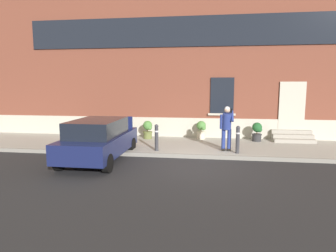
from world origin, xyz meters
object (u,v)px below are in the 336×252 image
at_px(person_on_phone, 227,126).
at_px(planter_charcoal, 257,131).
at_px(bollard_far_left, 157,137).
at_px(bollard_near_person, 238,139).
at_px(hatchback_car_navy, 99,139).
at_px(planter_terracotta, 97,128).
at_px(planter_olive, 148,129).
at_px(planter_cream, 201,129).

height_order(person_on_phone, planter_charcoal, person_on_phone).
xyz_separation_m(bollard_far_left, planter_charcoal, (4.18, 2.58, -0.11)).
bearing_deg(bollard_near_person, planter_charcoal, 66.97).
relative_size(hatchback_car_navy, planter_terracotta, 4.74).
bearing_deg(bollard_far_left, planter_olive, 109.42).
distance_m(bollard_far_left, person_on_phone, 2.74).
height_order(bollard_near_person, person_on_phone, person_on_phone).
bearing_deg(planter_olive, bollard_far_left, -70.58).
bearing_deg(planter_charcoal, planter_olive, -179.26).
bearing_deg(planter_terracotta, planter_charcoal, 0.84).
height_order(bollard_far_left, planter_olive, bollard_far_left).
distance_m(bollard_far_left, planter_terracotta, 4.22).
relative_size(bollard_near_person, planter_cream, 1.22).
distance_m(planter_olive, planter_charcoal, 5.07).
bearing_deg(hatchback_car_navy, planter_charcoal, 32.11).
relative_size(bollard_near_person, bollard_far_left, 1.00).
height_order(person_on_phone, planter_terracotta, person_on_phone).
bearing_deg(hatchback_car_navy, planter_cream, 48.86).
height_order(hatchback_car_navy, bollard_far_left, hatchback_car_navy).
bearing_deg(planter_olive, planter_cream, 6.50).
distance_m(bollard_near_person, person_on_phone, 0.68).
relative_size(planter_terracotta, planter_charcoal, 1.00).
relative_size(hatchback_car_navy, planter_cream, 4.74).
height_order(hatchback_car_navy, planter_terracotta, hatchback_car_navy).
bearing_deg(planter_charcoal, bollard_far_left, -148.32).
xyz_separation_m(bollard_near_person, planter_charcoal, (1.10, 2.58, -0.11)).
distance_m(hatchback_car_navy, bollard_far_left, 2.22).
xyz_separation_m(planter_terracotta, planter_charcoal, (7.61, 0.11, 0.00)).
distance_m(bollard_near_person, planter_cream, 3.15).
bearing_deg(planter_terracotta, planter_olive, 1.03).
bearing_deg(planter_charcoal, hatchback_car_navy, -147.89).
relative_size(bollard_far_left, planter_olive, 1.22).
height_order(bollard_far_left, person_on_phone, person_on_phone).
bearing_deg(planter_olive, person_on_phone, -31.52).
distance_m(planter_terracotta, planter_cream, 5.08).
height_order(bollard_near_person, bollard_far_left, same).
relative_size(bollard_near_person, person_on_phone, 0.60).
xyz_separation_m(hatchback_car_navy, planter_terracotta, (-1.56, 3.68, -0.18)).
height_order(hatchback_car_navy, planter_charcoal, hatchback_car_navy).
relative_size(planter_cream, planter_charcoal, 1.00).
bearing_deg(person_on_phone, planter_terracotta, 161.92).
xyz_separation_m(hatchback_car_navy, planter_olive, (0.97, 3.73, -0.18)).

